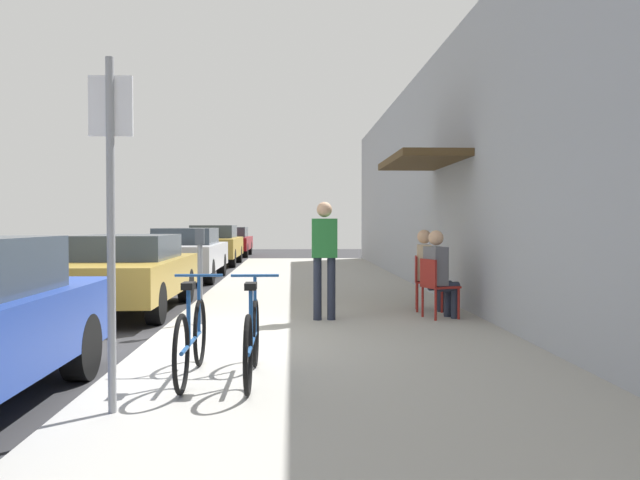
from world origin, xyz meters
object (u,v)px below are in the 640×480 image
object	(u,v)px
bicycle_0	(191,339)
seated_patron_1	(428,267)
parked_car_1	(126,271)
parked_car_2	(186,253)
bicycle_1	(252,339)
cafe_chair_1	(424,279)
seated_patron_0	(439,271)
parked_car_4	(230,241)
cafe_chair_0	(436,284)
parked_car_3	(214,244)
street_sign	(111,206)
pedestrian_standing	(324,251)
parking_meter	(200,268)

from	to	relation	value
bicycle_0	seated_patron_1	world-z (taller)	seated_patron_1
parked_car_1	parked_car_2	bearing A→B (deg)	90.00
bicycle_1	cafe_chair_1	bearing A→B (deg)	60.80
parked_car_2	seated_patron_0	world-z (taller)	seated_patron_0
parked_car_4	seated_patron_0	size ratio (longest dim) A/B	3.41
parked_car_1	cafe_chair_0	world-z (taller)	parked_car_1
parked_car_3	seated_patron_1	xyz separation A→B (m)	(4.98, -13.27, 0.07)
street_sign	bicycle_0	size ratio (longest dim) A/B	1.52
bicycle_1	pedestrian_standing	world-z (taller)	pedestrian_standing
pedestrian_standing	parked_car_1	bearing A→B (deg)	150.86
bicycle_0	bicycle_1	xyz separation A→B (m)	(0.54, -0.05, 0.00)
parked_car_2	parking_meter	bearing A→B (deg)	-79.43
street_sign	cafe_chair_0	world-z (taller)	street_sign
cafe_chair_1	seated_patron_1	size ratio (longest dim) A/B	0.67
cafe_chair_0	parked_car_4	bearing A→B (deg)	103.62
street_sign	cafe_chair_0	xyz separation A→B (m)	(3.42, 4.52, -1.02)
cafe_chair_0	bicycle_0	bearing A→B (deg)	-130.49
parked_car_1	bicycle_0	size ratio (longest dim) A/B	2.57
parking_meter	seated_patron_1	bearing A→B (deg)	18.59
street_sign	parking_meter	bearing A→B (deg)	89.31
parked_car_2	seated_patron_1	xyz separation A→B (m)	(4.98, -7.15, 0.09)
parking_meter	seated_patron_0	bearing A→B (deg)	5.95
parked_car_4	street_sign	size ratio (longest dim) A/B	1.69
parked_car_1	parked_car_2	world-z (taller)	parked_car_2
street_sign	seated_patron_1	xyz separation A→B (m)	(3.48, 5.33, -0.82)
bicycle_1	seated_patron_0	bearing A→B (deg)	54.96
seated_patron_0	bicycle_1	bearing A→B (deg)	-125.04
street_sign	pedestrian_standing	size ratio (longest dim) A/B	1.53
bicycle_0	seated_patron_1	distance (m)	5.31
bicycle_1	street_sign	bearing A→B (deg)	-135.46
street_sign	bicycle_1	size ratio (longest dim) A/B	1.52
parked_car_1	bicycle_1	world-z (taller)	parked_car_1
bicycle_1	cafe_chair_1	world-z (taller)	bicycle_1
street_sign	seated_patron_1	distance (m)	6.42
seated_patron_1	pedestrian_standing	bearing A→B (deg)	-152.28
parked_car_4	bicycle_0	size ratio (longest dim) A/B	2.57
bicycle_0	seated_patron_0	distance (m)	4.68
parked_car_3	bicycle_1	size ratio (longest dim) A/B	2.57
parked_car_3	cafe_chair_0	world-z (taller)	parked_car_3
parked_car_3	pedestrian_standing	distance (m)	14.54
cafe_chair_0	pedestrian_standing	world-z (taller)	pedestrian_standing
parked_car_2	seated_patron_0	size ratio (longest dim) A/B	3.41
seated_patron_1	parked_car_1	bearing A→B (deg)	169.25
parked_car_1	bicycle_0	distance (m)	5.62
parked_car_1	bicycle_1	size ratio (longest dim) A/B	2.57
seated_patron_0	parked_car_2	bearing A→B (deg)	122.07
cafe_chair_1	parked_car_1	bearing A→B (deg)	169.23
street_sign	seated_patron_1	world-z (taller)	street_sign
parked_car_2	bicycle_1	size ratio (longest dim) A/B	2.57
cafe_chair_0	seated_patron_0	distance (m)	0.20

